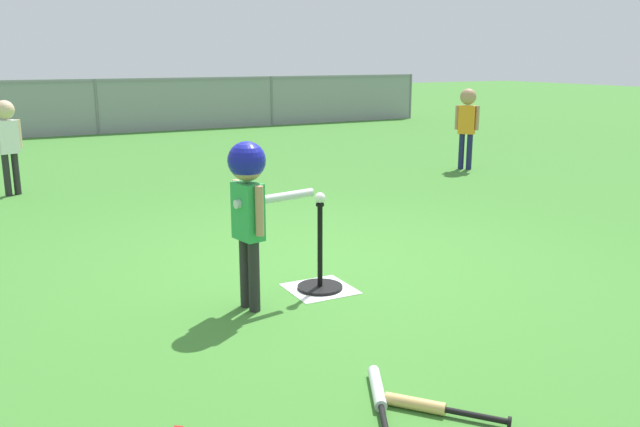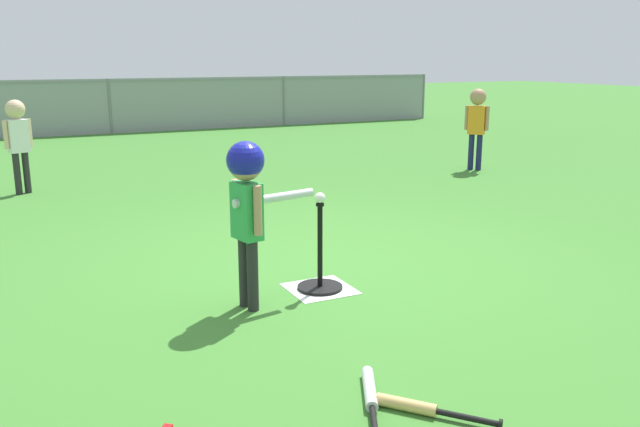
{
  "view_description": "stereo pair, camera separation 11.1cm",
  "coord_description": "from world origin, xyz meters",
  "views": [
    {
      "loc": [
        -2.29,
        -4.39,
        1.6
      ],
      "look_at": [
        -0.25,
        -0.5,
        0.55
      ],
      "focal_mm": 36.89,
      "sensor_mm": 36.0,
      "label": 1
    },
    {
      "loc": [
        -2.19,
        -4.44,
        1.6
      ],
      "look_at": [
        -0.25,
        -0.5,
        0.55
      ],
      "focal_mm": 36.89,
      "sensor_mm": 36.0,
      "label": 2
    }
  ],
  "objects": [
    {
      "name": "spare_bat_silver",
      "position": [
        -0.73,
        -2.01,
        0.03
      ],
      "size": [
        0.37,
        0.67,
        0.06
      ],
      "color": "silver",
      "rests_on": "ground_plane"
    },
    {
      "name": "batting_tee",
      "position": [
        -0.25,
        -0.5,
        0.1
      ],
      "size": [
        0.32,
        0.32,
        0.62
      ],
      "color": "black",
      "rests_on": "ground_plane"
    },
    {
      "name": "batter_child",
      "position": [
        -0.82,
        -0.61,
        0.78
      ],
      "size": [
        0.63,
        0.31,
        1.1
      ],
      "color": "#262626",
      "rests_on": "ground_plane"
    },
    {
      "name": "fielder_deep_right",
      "position": [
        -1.98,
        4.06,
        0.72
      ],
      "size": [
        0.31,
        0.22,
        1.11
      ],
      "color": "#262626",
      "rests_on": "ground_plane"
    },
    {
      "name": "ground_plane",
      "position": [
        0.0,
        0.0,
        0.0
      ],
      "size": [
        60.0,
        60.0,
        0.0
      ],
      "primitive_type": "plane",
      "color": "#3D7A2D"
    },
    {
      "name": "fielder_near_right",
      "position": [
        3.97,
        3.03,
        0.75
      ],
      "size": [
        0.25,
        0.28,
        1.16
      ],
      "color": "#191E4C",
      "rests_on": "ground_plane"
    },
    {
      "name": "spare_bat_wood",
      "position": [
        -0.58,
        -2.2,
        0.03
      ],
      "size": [
        0.42,
        0.47,
        0.06
      ],
      "color": "#DBB266",
      "rests_on": "ground_plane"
    },
    {
      "name": "baseball_on_tee",
      "position": [
        -0.25,
        -0.5,
        0.66
      ],
      "size": [
        0.07,
        0.07,
        0.07
      ],
      "primitive_type": "sphere",
      "color": "white",
      "rests_on": "batting_tee"
    },
    {
      "name": "outfield_fence",
      "position": [
        0.0,
        10.12,
        0.62
      ],
      "size": [
        16.06,
        0.06,
        1.15
      ],
      "color": "slate",
      "rests_on": "ground_plane"
    },
    {
      "name": "home_plate",
      "position": [
        -0.25,
        -0.5,
        0.0
      ],
      "size": [
        0.44,
        0.44,
        0.01
      ],
      "primitive_type": "cube",
      "color": "white",
      "rests_on": "ground_plane"
    }
  ]
}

